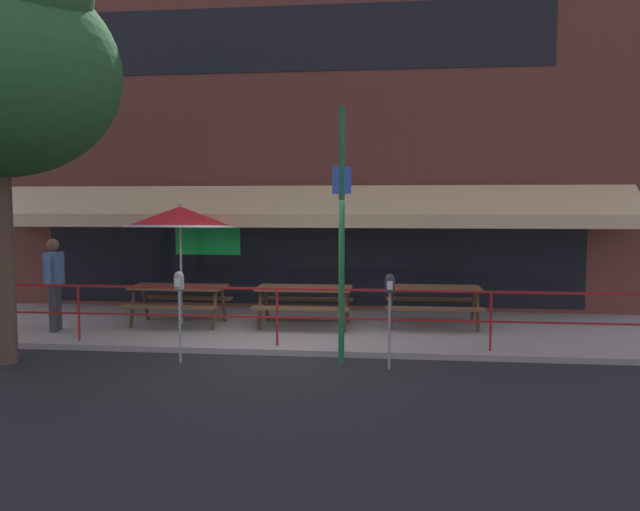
{
  "coord_description": "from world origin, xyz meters",
  "views": [
    {
      "loc": [
        1.83,
        -9.73,
        2.43
      ],
      "look_at": [
        0.57,
        1.6,
        1.5
      ],
      "focal_mm": 35.0,
      "sensor_mm": 36.0,
      "label": 1
    }
  ],
  "objects_px": {
    "picnic_table_right": "(433,295)",
    "parking_meter_far": "(390,292)",
    "parking_meter_near": "(179,289)",
    "patio_umbrella_left": "(180,218)",
    "street_sign_pole": "(342,234)",
    "pedestrian_walking": "(54,280)",
    "picnic_table_centre": "(304,295)",
    "picnic_table_left": "(179,294)",
    "street_tree_curbside": "(0,58)"
  },
  "relations": [
    {
      "from": "patio_umbrella_left",
      "to": "parking_meter_far",
      "type": "bearing_deg",
      "value": -33.07
    },
    {
      "from": "patio_umbrella_left",
      "to": "parking_meter_near",
      "type": "distance_m",
      "value": 2.98
    },
    {
      "from": "picnic_table_centre",
      "to": "street_tree_curbside",
      "type": "bearing_deg",
      "value": -144.13
    },
    {
      "from": "parking_meter_near",
      "to": "parking_meter_far",
      "type": "relative_size",
      "value": 1.0
    },
    {
      "from": "patio_umbrella_left",
      "to": "parking_meter_far",
      "type": "height_order",
      "value": "patio_umbrella_left"
    },
    {
      "from": "pedestrian_walking",
      "to": "parking_meter_near",
      "type": "bearing_deg",
      "value": -29.16
    },
    {
      "from": "picnic_table_centre",
      "to": "pedestrian_walking",
      "type": "xyz_separation_m",
      "value": [
        -4.51,
        -0.95,
        0.35
      ]
    },
    {
      "from": "patio_umbrella_left",
      "to": "street_sign_pole",
      "type": "height_order",
      "value": "street_sign_pole"
    },
    {
      "from": "picnic_table_left",
      "to": "picnic_table_right",
      "type": "bearing_deg",
      "value": 4.28
    },
    {
      "from": "picnic_table_left",
      "to": "picnic_table_right",
      "type": "relative_size",
      "value": 1.0
    },
    {
      "from": "parking_meter_near",
      "to": "street_tree_curbside",
      "type": "bearing_deg",
      "value": -171.76
    },
    {
      "from": "parking_meter_far",
      "to": "parking_meter_near",
      "type": "bearing_deg",
      "value": 179.96
    },
    {
      "from": "picnic_table_centre",
      "to": "street_sign_pole",
      "type": "distance_m",
      "value": 2.91
    },
    {
      "from": "pedestrian_walking",
      "to": "street_sign_pole",
      "type": "xyz_separation_m",
      "value": [
        5.42,
        -1.49,
        0.94
      ]
    },
    {
      "from": "patio_umbrella_left",
      "to": "pedestrian_walking",
      "type": "distance_m",
      "value": 2.56
    },
    {
      "from": "street_tree_curbside",
      "to": "parking_meter_far",
      "type": "bearing_deg",
      "value": 3.63
    },
    {
      "from": "picnic_table_centre",
      "to": "parking_meter_far",
      "type": "height_order",
      "value": "parking_meter_far"
    },
    {
      "from": "picnic_table_left",
      "to": "picnic_table_right",
      "type": "height_order",
      "value": "same"
    },
    {
      "from": "parking_meter_near",
      "to": "parking_meter_far",
      "type": "distance_m",
      "value": 3.2
    },
    {
      "from": "parking_meter_near",
      "to": "street_tree_curbside",
      "type": "relative_size",
      "value": 0.22
    },
    {
      "from": "parking_meter_near",
      "to": "street_tree_curbside",
      "type": "xyz_separation_m",
      "value": [
        -2.52,
        -0.37,
        3.43
      ]
    },
    {
      "from": "picnic_table_left",
      "to": "street_tree_curbside",
      "type": "height_order",
      "value": "street_tree_curbside"
    },
    {
      "from": "parking_meter_far",
      "to": "street_sign_pole",
      "type": "height_order",
      "value": "street_sign_pole"
    },
    {
      "from": "picnic_table_left",
      "to": "patio_umbrella_left",
      "type": "xyz_separation_m",
      "value": [
        0.0,
        0.17,
        1.47
      ]
    },
    {
      "from": "picnic_table_left",
      "to": "street_sign_pole",
      "type": "height_order",
      "value": "street_sign_pole"
    },
    {
      "from": "picnic_table_right",
      "to": "patio_umbrella_left",
      "type": "bearing_deg",
      "value": -177.71
    },
    {
      "from": "picnic_table_centre",
      "to": "street_tree_curbside",
      "type": "height_order",
      "value": "street_tree_curbside"
    },
    {
      "from": "picnic_table_centre",
      "to": "street_sign_pole",
      "type": "relative_size",
      "value": 0.46
    },
    {
      "from": "patio_umbrella_left",
      "to": "parking_meter_far",
      "type": "distance_m",
      "value": 4.97
    },
    {
      "from": "picnic_table_centre",
      "to": "pedestrian_walking",
      "type": "distance_m",
      "value": 4.63
    },
    {
      "from": "pedestrian_walking",
      "to": "street_tree_curbside",
      "type": "relative_size",
      "value": 0.26
    },
    {
      "from": "picnic_table_right",
      "to": "parking_meter_far",
      "type": "distance_m",
      "value": 3.0
    },
    {
      "from": "patio_umbrella_left",
      "to": "street_sign_pole",
      "type": "xyz_separation_m",
      "value": [
        3.35,
        -2.5,
        -0.18
      ]
    },
    {
      "from": "pedestrian_walking",
      "to": "parking_meter_far",
      "type": "relative_size",
      "value": 1.2
    },
    {
      "from": "street_sign_pole",
      "to": "patio_umbrella_left",
      "type": "bearing_deg",
      "value": 143.29
    },
    {
      "from": "pedestrian_walking",
      "to": "parking_meter_near",
      "type": "relative_size",
      "value": 1.2
    },
    {
      "from": "patio_umbrella_left",
      "to": "street_tree_curbside",
      "type": "height_order",
      "value": "street_tree_curbside"
    },
    {
      "from": "picnic_table_left",
      "to": "parking_meter_far",
      "type": "relative_size",
      "value": 1.27
    },
    {
      "from": "street_sign_pole",
      "to": "picnic_table_left",
      "type": "bearing_deg",
      "value": 145.21
    },
    {
      "from": "pedestrian_walking",
      "to": "street_tree_curbside",
      "type": "xyz_separation_m",
      "value": [
        0.42,
        -2.01,
        3.52
      ]
    },
    {
      "from": "picnic_table_centre",
      "to": "picnic_table_left",
      "type": "bearing_deg",
      "value": -177.29
    },
    {
      "from": "parking_meter_far",
      "to": "street_sign_pole",
      "type": "xyz_separation_m",
      "value": [
        -0.72,
        0.15,
        0.85
      ]
    },
    {
      "from": "parking_meter_near",
      "to": "street_sign_pole",
      "type": "distance_m",
      "value": 2.62
    },
    {
      "from": "picnic_table_centre",
      "to": "parking_meter_far",
      "type": "relative_size",
      "value": 1.27
    },
    {
      "from": "parking_meter_far",
      "to": "street_tree_curbside",
      "type": "distance_m",
      "value": 6.68
    },
    {
      "from": "parking_meter_near",
      "to": "street_tree_curbside",
      "type": "height_order",
      "value": "street_tree_curbside"
    },
    {
      "from": "patio_umbrella_left",
      "to": "street_tree_curbside",
      "type": "xyz_separation_m",
      "value": [
        -1.65,
        -3.02,
        2.4
      ]
    },
    {
      "from": "picnic_table_centre",
      "to": "patio_umbrella_left",
      "type": "relative_size",
      "value": 0.76
    },
    {
      "from": "picnic_table_right",
      "to": "parking_meter_far",
      "type": "bearing_deg",
      "value": -106.11
    },
    {
      "from": "picnic_table_right",
      "to": "parking_meter_near",
      "type": "bearing_deg",
      "value": -144.7
    }
  ]
}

